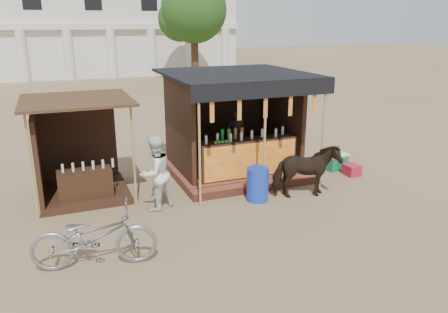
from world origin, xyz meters
name	(u,v)px	position (x,y,z in m)	size (l,w,h in m)	color
ground	(253,230)	(0.00, 0.00, 0.00)	(120.00, 120.00, 0.00)	#846B4C
main_stall	(234,137)	(1.01, 3.36, 1.02)	(3.60, 3.61, 2.78)	brown
secondary_stall	(74,162)	(-3.17, 3.24, 0.85)	(2.40, 2.40, 2.38)	#321D12
cow	(306,171)	(1.89, 1.11, 0.65)	(0.70, 1.54, 1.30)	black
motorbike	(94,237)	(-3.10, -0.22, 0.55)	(0.73, 2.11, 1.11)	gray
bystander	(155,173)	(-1.56, 1.78, 0.84)	(0.82, 0.64, 1.69)	white
blue_barrel	(258,184)	(0.75, 1.37, 0.40)	(0.52, 0.52, 0.80)	#1737B0
red_crate	(352,170)	(3.94, 2.00, 0.15)	(0.36, 0.44, 0.29)	maroon
cooler	(335,161)	(3.82, 2.60, 0.23)	(0.70, 0.54, 0.46)	#176A3E
background_building	(63,22)	(-2.00, 29.94, 3.98)	(26.00, 7.45, 8.18)	silver
tree	(191,12)	(5.81, 22.14, 4.63)	(4.50, 4.40, 7.00)	#382314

